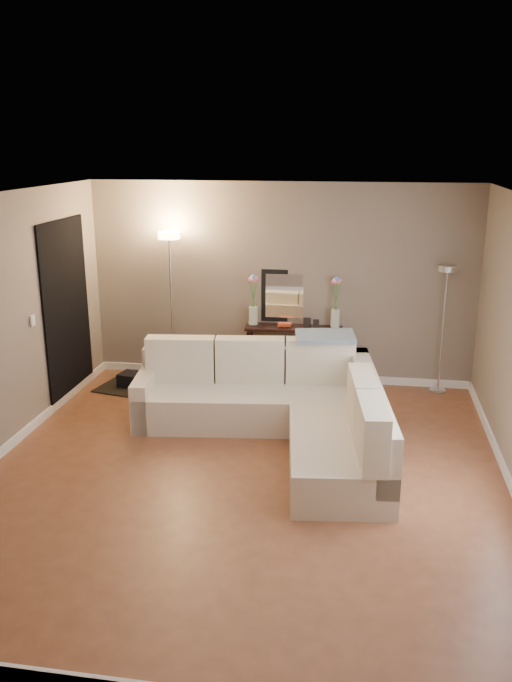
% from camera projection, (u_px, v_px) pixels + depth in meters
% --- Properties ---
extents(floor, '(5.00, 5.50, 0.01)m').
position_uv_depth(floor, '(243.00, 474.00, 6.40)').
color(floor, brown).
rests_on(floor, ground).
extents(ceiling, '(5.00, 5.50, 0.01)m').
position_uv_depth(ceiling, '(241.00, 198.00, 5.65)').
color(ceiling, white).
rests_on(ceiling, ground).
extents(wall_back, '(5.00, 0.02, 2.60)m').
position_uv_depth(wall_back, '(280.00, 284.00, 8.63)').
color(wall_back, gray).
rests_on(wall_back, ground).
extents(wall_front, '(5.00, 0.02, 2.60)m').
position_uv_depth(wall_front, '(144.00, 499.00, 3.42)').
color(wall_front, gray).
rests_on(wall_front, ground).
extents(baseboard_back, '(5.00, 0.03, 0.10)m').
position_uv_depth(baseboard_back, '(279.00, 375.00, 8.97)').
color(baseboard_back, white).
rests_on(baseboard_back, ground).
extents(baseboard_left, '(0.03, 5.50, 0.10)m').
position_uv_depth(baseboard_left, '(3.00, 450.00, 6.77)').
color(baseboard_left, white).
rests_on(baseboard_left, ground).
extents(doorway, '(0.02, 1.20, 2.20)m').
position_uv_depth(doorway, '(67.00, 311.00, 8.07)').
color(doorway, black).
rests_on(doorway, ground).
extents(switch_plate, '(0.02, 0.08, 0.12)m').
position_uv_depth(switch_plate, '(33.00, 320.00, 7.24)').
color(switch_plate, white).
rests_on(switch_plate, ground).
extents(sectional_sofa, '(2.91, 2.61, 0.93)m').
position_uv_depth(sectional_sofa, '(284.00, 407.00, 7.11)').
color(sectional_sofa, beige).
rests_on(sectional_sofa, floor).
extents(throw_blanket, '(0.72, 0.49, 0.09)m').
position_uv_depth(throw_blanket, '(325.00, 336.00, 7.54)').
color(throw_blanket, gray).
rests_on(throw_blanket, sectional_sofa).
extents(console_table, '(1.26, 0.38, 0.77)m').
position_uv_depth(console_table, '(288.00, 351.00, 8.72)').
color(console_table, black).
rests_on(console_table, floor).
extents(leaning_mirror, '(0.89, 0.07, 0.69)m').
position_uv_depth(leaning_mirror, '(295.00, 296.00, 8.66)').
color(leaning_mirror, black).
rests_on(leaning_mirror, console_table).
extents(table_decor, '(0.53, 0.12, 0.13)m').
position_uv_depth(table_decor, '(293.00, 324.00, 8.57)').
color(table_decor, '#C34622').
rests_on(table_decor, console_table).
extents(flower_vase_left, '(0.14, 0.12, 0.66)m').
position_uv_depth(flower_vase_left, '(253.00, 303.00, 8.59)').
color(flower_vase_left, silver).
rests_on(flower_vase_left, console_table).
extents(flower_vase_right, '(0.14, 0.12, 0.66)m').
position_uv_depth(flower_vase_right, '(336.00, 306.00, 8.46)').
color(flower_vase_right, silver).
rests_on(flower_vase_right, console_table).
extents(floor_lamp_lit, '(0.33, 0.33, 1.97)m').
position_uv_depth(floor_lamp_lit, '(171.00, 277.00, 8.59)').
color(floor_lamp_lit, silver).
rests_on(floor_lamp_lit, floor).
extents(floor_lamp_unlit, '(0.23, 0.23, 1.64)m').
position_uv_depth(floor_lamp_unlit, '(445.00, 304.00, 8.17)').
color(floor_lamp_unlit, silver).
rests_on(floor_lamp_unlit, floor).
extents(charcoal_rug, '(1.46, 1.21, 0.02)m').
position_uv_depth(charcoal_rug, '(154.00, 386.00, 8.69)').
color(charcoal_rug, black).
rests_on(charcoal_rug, floor).
extents(black_bag, '(0.41, 0.33, 0.24)m').
position_uv_depth(black_bag, '(134.00, 382.00, 8.64)').
color(black_bag, black).
rests_on(black_bag, charcoal_rug).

